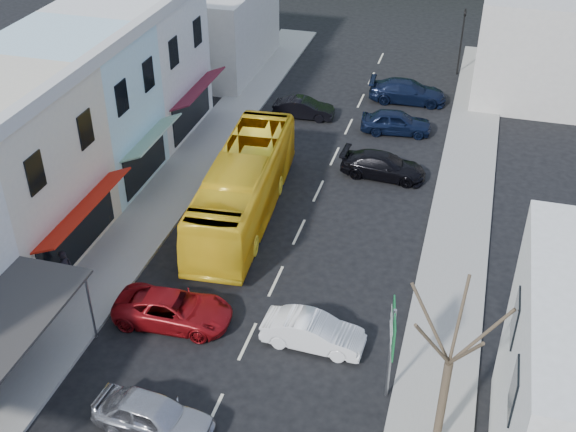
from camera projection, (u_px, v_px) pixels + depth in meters
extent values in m
plane|color=black|center=(248.00, 341.00, 28.83)|extent=(120.00, 120.00, 0.00)
cube|color=gray|center=(173.00, 189.00, 38.52)|extent=(3.00, 52.00, 0.15)
cube|color=gray|center=(458.00, 232.00, 35.14)|extent=(3.00, 52.00, 0.15)
cube|color=#A61609|center=(84.00, 208.00, 31.46)|extent=(1.30, 6.80, 0.08)
cube|color=silver|center=(78.00, 111.00, 37.49)|extent=(7.00, 6.00, 8.00)
cube|color=#195926|center=(152.00, 137.00, 37.09)|extent=(1.30, 5.10, 0.08)
cube|color=beige|center=(133.00, 66.00, 42.72)|extent=(7.00, 7.00, 8.00)
cube|color=maroon|center=(199.00, 88.00, 42.31)|extent=(1.30, 5.95, 0.08)
cube|color=#B7B2A8|center=(206.00, 27.00, 51.60)|extent=(8.00, 10.00, 6.00)
cube|color=#B7B2A8|center=(541.00, 36.00, 48.54)|extent=(8.00, 12.00, 7.00)
imported|color=yellow|center=(243.00, 189.00, 35.66)|extent=(3.37, 11.76, 3.10)
imported|color=#AEAEB3|center=(153.00, 416.00, 24.73)|extent=(4.53, 2.15, 1.40)
imported|color=white|center=(313.00, 331.00, 28.29)|extent=(4.46, 1.95, 1.40)
imported|color=maroon|center=(173.00, 309.00, 29.43)|extent=(4.70, 2.16, 1.40)
imported|color=black|center=(383.00, 165.00, 39.39)|extent=(4.59, 2.08, 1.40)
imported|color=black|center=(396.00, 122.00, 43.83)|extent=(4.58, 2.32, 1.40)
imported|color=black|center=(304.00, 107.00, 45.63)|extent=(4.51, 2.09, 1.40)
imported|color=black|center=(408.00, 92.00, 47.63)|extent=(4.60, 2.11, 1.40)
imported|color=black|center=(67.00, 271.00, 31.03)|extent=(0.49, 0.66, 1.70)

